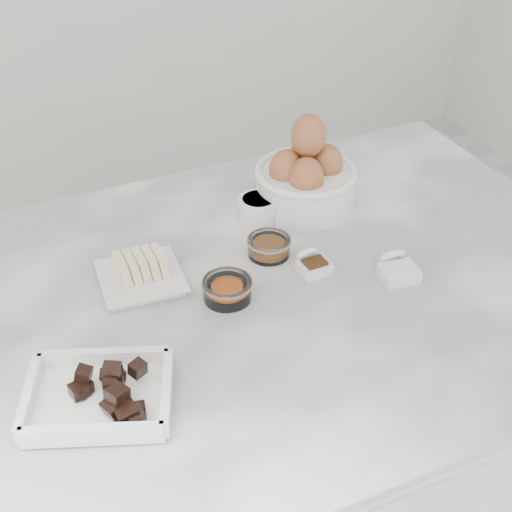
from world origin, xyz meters
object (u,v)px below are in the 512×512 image
(honey_bowl, at_px, (269,246))
(salt_spoon, at_px, (398,268))
(butter_plate, at_px, (139,273))
(sugar_ramekin, at_px, (258,208))
(vanilla_spoon, at_px, (313,264))
(zest_bowl, at_px, (227,289))
(egg_bowl, at_px, (306,177))
(chocolate_dish, at_px, (98,393))

(honey_bowl, bearing_deg, salt_spoon, -40.08)
(butter_plate, bearing_deg, sugar_ramekin, 20.28)
(honey_bowl, bearing_deg, vanilla_spoon, -56.04)
(vanilla_spoon, bearing_deg, zest_bowl, -176.44)
(egg_bowl, bearing_deg, butter_plate, -163.62)
(salt_spoon, bearing_deg, vanilla_spoon, 149.53)
(chocolate_dish, distance_m, butter_plate, 0.26)
(salt_spoon, bearing_deg, sugar_ramekin, 118.88)
(chocolate_dish, relative_size, egg_bowl, 1.21)
(butter_plate, height_order, sugar_ramekin, butter_plate)
(egg_bowl, xyz_separation_m, vanilla_spoon, (-0.08, -0.19, -0.05))
(vanilla_spoon, bearing_deg, salt_spoon, -30.47)
(chocolate_dish, xyz_separation_m, egg_bowl, (0.47, 0.33, 0.04))
(zest_bowl, distance_m, vanilla_spoon, 0.15)
(egg_bowl, relative_size, salt_spoon, 2.44)
(sugar_ramekin, bearing_deg, butter_plate, -159.72)
(chocolate_dish, bearing_deg, egg_bowl, 35.10)
(zest_bowl, bearing_deg, egg_bowl, 39.69)
(zest_bowl, relative_size, vanilla_spoon, 1.28)
(chocolate_dish, height_order, butter_plate, butter_plate)
(sugar_ramekin, relative_size, zest_bowl, 0.92)
(sugar_ramekin, distance_m, salt_spoon, 0.28)
(chocolate_dish, xyz_separation_m, salt_spoon, (0.51, 0.08, -0.01))
(chocolate_dish, distance_m, vanilla_spoon, 0.41)
(chocolate_dish, xyz_separation_m, butter_plate, (0.12, 0.23, -0.00))
(sugar_ramekin, bearing_deg, salt_spoon, -61.12)
(egg_bowl, height_order, vanilla_spoon, egg_bowl)
(egg_bowl, bearing_deg, zest_bowl, -140.31)
(chocolate_dish, relative_size, zest_bowl, 2.88)
(salt_spoon, bearing_deg, zest_bowl, 167.60)
(vanilla_spoon, bearing_deg, butter_plate, 162.67)
(zest_bowl, xyz_separation_m, salt_spoon, (0.27, -0.06, -0.00))
(chocolate_dish, height_order, sugar_ramekin, chocolate_dish)
(sugar_ramekin, bearing_deg, vanilla_spoon, -84.37)
(zest_bowl, bearing_deg, salt_spoon, -12.40)
(butter_plate, distance_m, salt_spoon, 0.41)
(sugar_ramekin, bearing_deg, chocolate_dish, -139.22)
(sugar_ramekin, relative_size, salt_spoon, 0.94)
(sugar_ramekin, bearing_deg, egg_bowl, 5.92)
(honey_bowl, bearing_deg, zest_bowl, -143.88)
(zest_bowl, xyz_separation_m, vanilla_spoon, (0.15, 0.01, -0.01))
(chocolate_dish, distance_m, salt_spoon, 0.51)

